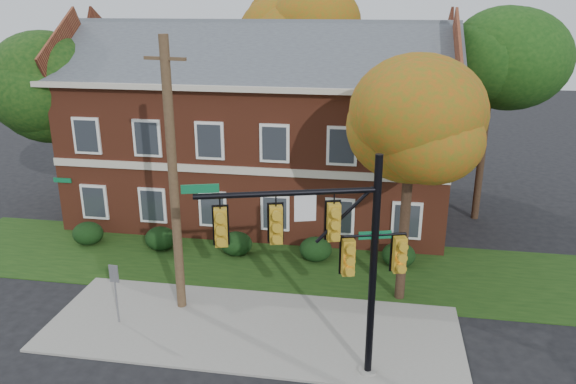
% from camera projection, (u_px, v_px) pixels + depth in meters
% --- Properties ---
extents(ground, '(120.00, 120.00, 0.00)m').
position_uv_depth(ground, '(245.00, 346.00, 18.18)').
color(ground, black).
rests_on(ground, ground).
extents(sidewalk, '(14.00, 5.00, 0.08)m').
position_uv_depth(sidewalk, '(252.00, 328.00, 19.10)').
color(sidewalk, gray).
rests_on(sidewalk, ground).
extents(grass_strip, '(30.00, 6.00, 0.04)m').
position_uv_depth(grass_strip, '(278.00, 264.00, 23.78)').
color(grass_strip, '#193811').
rests_on(grass_strip, ground).
extents(apartment_building, '(18.80, 8.80, 9.74)m').
position_uv_depth(apartment_building, '(260.00, 119.00, 28.04)').
color(apartment_building, brown).
rests_on(apartment_building, ground).
extents(hedge_far_left, '(1.40, 1.26, 1.05)m').
position_uv_depth(hedge_far_left, '(88.00, 233.00, 25.67)').
color(hedge_far_left, black).
rests_on(hedge_far_left, ground).
extents(hedge_left, '(1.40, 1.26, 1.05)m').
position_uv_depth(hedge_left, '(161.00, 238.00, 25.12)').
color(hedge_left, black).
rests_on(hedge_left, ground).
extents(hedge_center, '(1.40, 1.26, 1.05)m').
position_uv_depth(hedge_center, '(236.00, 244.00, 24.58)').
color(hedge_center, black).
rests_on(hedge_center, ground).
extents(hedge_right, '(1.40, 1.26, 1.05)m').
position_uv_depth(hedge_right, '(316.00, 249.00, 24.03)').
color(hedge_right, black).
rests_on(hedge_right, ground).
extents(hedge_far_right, '(1.40, 1.26, 1.05)m').
position_uv_depth(hedge_far_right, '(399.00, 255.00, 23.49)').
color(hedge_far_right, black).
rests_on(hedge_far_right, ground).
extents(tree_near_right, '(4.50, 4.25, 8.58)m').
position_uv_depth(tree_near_right, '(419.00, 125.00, 18.82)').
color(tree_near_right, black).
rests_on(tree_near_right, ground).
extents(tree_left_rear, '(5.40, 5.10, 8.88)m').
position_uv_depth(tree_left_rear, '(64.00, 84.00, 27.97)').
color(tree_left_rear, black).
rests_on(tree_left_rear, ground).
extents(tree_right_rear, '(6.30, 5.95, 10.62)m').
position_uv_depth(tree_right_rear, '(501.00, 57.00, 26.06)').
color(tree_right_rear, black).
rests_on(tree_right_rear, ground).
extents(tree_far_rear, '(6.84, 6.46, 11.52)m').
position_uv_depth(tree_far_rear, '(308.00, 32.00, 33.90)').
color(tree_far_rear, black).
rests_on(tree_far_rear, ground).
extents(traffic_signal, '(5.90, 1.89, 6.82)m').
position_uv_depth(traffic_signal, '(331.00, 247.00, 15.33)').
color(traffic_signal, gray).
rests_on(traffic_signal, ground).
extents(utility_pole, '(1.49, 0.38, 9.64)m').
position_uv_depth(utility_pole, '(173.00, 180.00, 18.91)').
color(utility_pole, '#483321').
rests_on(utility_pole, ground).
extents(sign_post, '(0.33, 0.06, 2.25)m').
position_uv_depth(sign_post, '(115.00, 284.00, 18.96)').
color(sign_post, slate).
rests_on(sign_post, ground).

